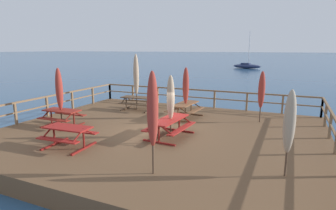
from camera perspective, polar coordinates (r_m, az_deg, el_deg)
name	(u,v)px	position (r m, az deg, el deg)	size (l,w,h in m)	color
ground_plane	(160,145)	(12.44, -1.64, -8.14)	(600.00, 600.00, 0.00)	navy
wooden_deck	(160,138)	(12.34, -1.65, -6.75)	(13.65, 11.52, 0.64)	brown
railing_waterside_far	(199,95)	(17.17, 6.49, 2.10)	(13.45, 0.10, 1.09)	brown
railing_side_left	(47,102)	(16.06, -23.67, 0.51)	(0.10, 11.32, 1.09)	brown
picnic_table_back_right	(138,100)	(16.36, -6.28, 0.94)	(1.98, 1.55, 0.78)	brown
picnic_table_mid_left	(68,132)	(10.79, -19.85, -5.33)	(1.78, 1.50, 0.78)	maroon
picnic_table_front_right	(170,124)	(11.28, 0.36, -3.83)	(1.53, 2.25, 0.78)	maroon
picnic_table_back_left	(185,107)	(14.43, 3.51, -0.45)	(1.56, 2.06, 0.78)	brown
picnic_table_mid_centre	(62,114)	(13.80, -20.95, -1.80)	(1.75, 1.47, 0.78)	maroon
patio_umbrella_short_back	(136,75)	(16.11, -6.58, 6.21)	(0.32, 0.32, 3.26)	#4C3828
patio_umbrella_tall_back_right	(153,110)	(7.67, -3.19, -1.00)	(0.32, 0.32, 2.98)	#4C3828
patio_umbrella_tall_mid_right	(171,98)	(11.08, 0.55, 1.45)	(0.32, 0.32, 2.54)	#4C3828
patio_umbrella_tall_mid_left	(186,86)	(14.21, 3.68, 3.92)	(0.32, 0.32, 2.63)	#4C3828
patio_umbrella_tall_back_left	(59,89)	(13.58, -21.48, 3.00)	(0.32, 0.32, 2.71)	#4C3828
patio_umbrella_short_front	(262,90)	(14.09, 18.71, 2.94)	(0.32, 0.32, 2.51)	#4C3828
patio_umbrella_short_mid	(289,122)	(8.27, 23.72, -3.25)	(0.32, 0.32, 2.50)	#4C3828
sailboat_distant	(247,66)	(61.51, 15.90, 7.74)	(6.23, 3.03, 7.72)	navy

